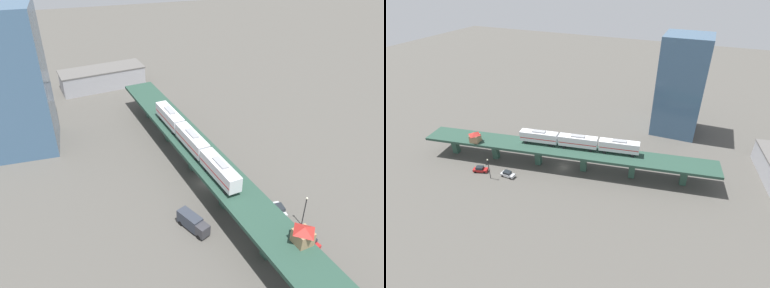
% 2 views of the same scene
% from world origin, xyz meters
% --- Properties ---
extents(ground_plane, '(400.00, 400.00, 0.00)m').
position_xyz_m(ground_plane, '(0.00, 0.00, 0.00)').
color(ground_plane, '#4C4944').
extents(elevated_viaduct, '(23.17, 92.15, 6.96)m').
position_xyz_m(elevated_viaduct, '(0.03, -0.16, 6.00)').
color(elevated_viaduct, '#244135').
rests_on(elevated_viaduct, ground).
extents(subway_train, '(8.78, 37.16, 4.45)m').
position_xyz_m(subway_train, '(-2.09, 4.08, 9.50)').
color(subway_train, silver).
rests_on(subway_train, elevated_viaduct).
extents(signal_hut, '(3.70, 3.70, 3.40)m').
position_xyz_m(signal_hut, '(6.99, -27.81, 8.76)').
color(signal_hut, '#8C7251').
rests_on(signal_hut, elevated_viaduct).
extents(street_car_silver, '(2.07, 4.46, 1.89)m').
position_xyz_m(street_car_silver, '(11.18, -13.67, 0.94)').
color(street_car_silver, '#B7BABF').
rests_on(street_car_silver, ground).
extents(street_car_red, '(3.07, 4.74, 1.89)m').
position_xyz_m(street_car_red, '(12.37, -23.02, 0.94)').
color(street_car_red, '#AD1E1E').
rests_on(street_car_red, ground).
extents(delivery_truck, '(5.19, 7.45, 3.20)m').
position_xyz_m(delivery_truck, '(-7.04, -13.09, 1.76)').
color(delivery_truck, '#333338').
rests_on(delivery_truck, ground).
extents(street_lamp, '(0.44, 0.44, 6.94)m').
position_xyz_m(street_lamp, '(13.95, -18.04, 4.11)').
color(street_lamp, black).
rests_on(street_lamp, ground).
extents(office_tower, '(16.00, 16.00, 36.00)m').
position_xyz_m(office_tower, '(-39.96, 28.79, 18.00)').
color(office_tower, '#3D5B7A').
rests_on(office_tower, ground).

